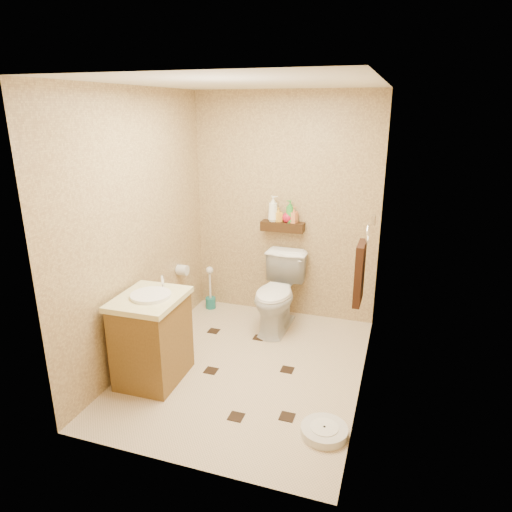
% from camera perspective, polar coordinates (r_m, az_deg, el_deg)
% --- Properties ---
extents(ground, '(2.50, 2.50, 0.00)m').
position_cam_1_polar(ground, '(4.23, -1.16, -13.71)').
color(ground, beige).
rests_on(ground, ground).
extents(wall_back, '(2.00, 0.04, 2.40)m').
position_cam_1_polar(wall_back, '(4.89, 3.62, 5.97)').
color(wall_back, tan).
rests_on(wall_back, ground).
extents(wall_front, '(2.00, 0.04, 2.40)m').
position_cam_1_polar(wall_front, '(2.66, -10.33, -5.02)').
color(wall_front, tan).
rests_on(wall_front, ground).
extents(wall_left, '(0.04, 2.50, 2.40)m').
position_cam_1_polar(wall_left, '(4.16, -14.39, 3.25)').
color(wall_left, tan).
rests_on(wall_left, ground).
extents(wall_right, '(0.04, 2.50, 2.40)m').
position_cam_1_polar(wall_right, '(3.54, 14.16, 0.66)').
color(wall_right, tan).
rests_on(wall_right, ground).
extents(ceiling, '(2.00, 2.50, 0.02)m').
position_cam_1_polar(ceiling, '(3.59, -1.42, 20.85)').
color(ceiling, silver).
rests_on(ceiling, wall_back).
extents(wall_shelf, '(0.46, 0.14, 0.10)m').
position_cam_1_polar(wall_shelf, '(4.86, 3.34, 3.71)').
color(wall_shelf, '#3A200F').
rests_on(wall_shelf, wall_back).
extents(floor_accents, '(1.19, 1.34, 0.01)m').
position_cam_1_polar(floor_accents, '(4.19, -1.05, -14.00)').
color(floor_accents, black).
rests_on(floor_accents, ground).
extents(toilet, '(0.45, 0.77, 0.78)m').
position_cam_1_polar(toilet, '(4.74, 2.74, -4.71)').
color(toilet, white).
rests_on(toilet, ground).
extents(vanity, '(0.53, 0.63, 0.88)m').
position_cam_1_polar(vanity, '(3.99, -12.85, -9.83)').
color(vanity, brown).
rests_on(vanity, ground).
extents(bathroom_scale, '(0.44, 0.44, 0.07)m').
position_cam_1_polar(bathroom_scale, '(3.52, 8.52, -20.81)').
color(bathroom_scale, silver).
rests_on(bathroom_scale, ground).
extents(toilet_brush, '(0.12, 0.12, 0.51)m').
position_cam_1_polar(toilet_brush, '(5.30, -5.73, -4.70)').
color(toilet_brush, '#1A6A68').
rests_on(toilet_brush, ground).
extents(towel_ring, '(0.12, 0.30, 0.76)m').
position_cam_1_polar(towel_ring, '(3.86, 12.90, -1.76)').
color(towel_ring, silver).
rests_on(towel_ring, wall_right).
extents(toilet_paper, '(0.12, 0.11, 0.12)m').
position_cam_1_polar(toilet_paper, '(4.85, -9.18, -1.73)').
color(toilet_paper, silver).
rests_on(toilet_paper, wall_left).
extents(bottle_a, '(0.11, 0.11, 0.27)m').
position_cam_1_polar(bottle_a, '(4.85, 2.14, 5.95)').
color(bottle_a, white).
rests_on(bottle_a, wall_shelf).
extents(bottle_b, '(0.10, 0.10, 0.15)m').
position_cam_1_polar(bottle_b, '(4.84, 2.82, 5.20)').
color(bottle_b, gold).
rests_on(bottle_b, wall_shelf).
extents(bottle_c, '(0.15, 0.15, 0.15)m').
position_cam_1_polar(bottle_c, '(4.82, 4.00, 5.10)').
color(bottle_c, red).
rests_on(bottle_c, wall_shelf).
extents(bottle_d, '(0.13, 0.13, 0.24)m').
position_cam_1_polar(bottle_d, '(4.80, 4.26, 5.59)').
color(bottle_d, green).
rests_on(bottle_d, wall_shelf).
extents(bottle_e, '(0.09, 0.09, 0.18)m').
position_cam_1_polar(bottle_e, '(4.80, 4.68, 5.18)').
color(bottle_e, '#DD7F49').
rests_on(bottle_e, wall_shelf).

